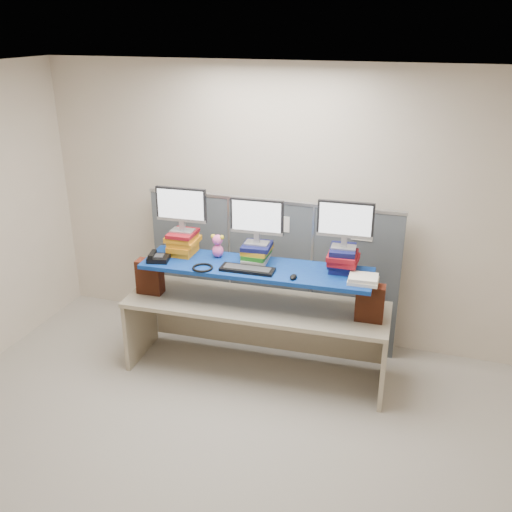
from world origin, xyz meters
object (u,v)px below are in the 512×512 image
(monitor_left, at_px, (181,207))
(keyboard, at_px, (247,269))
(desk, at_px, (256,317))
(monitor_center, at_px, (257,219))
(blue_board, at_px, (256,268))
(monitor_right, at_px, (345,222))
(desk_phone, at_px, (158,258))

(monitor_left, xyz_separation_m, keyboard, (0.70, -0.20, -0.44))
(desk, distance_m, monitor_center, 0.93)
(blue_board, bearing_deg, monitor_right, 8.92)
(monitor_left, bearing_deg, blue_board, -9.09)
(desk, xyz_separation_m, monitor_right, (0.75, 0.16, 0.96))
(monitor_left, height_order, monitor_center, monitor_left)
(desk_phone, bearing_deg, keyboard, -10.03)
(monitor_left, distance_m, monitor_center, 0.72)
(keyboard, height_order, desk_phone, desk_phone)
(monitor_left, xyz_separation_m, monitor_right, (1.49, 0.07, -0.01))
(monitor_left, bearing_deg, monitor_right, -0.00)
(monitor_right, height_order, keyboard, monitor_right)
(desk, relative_size, keyboard, 5.06)
(monitor_left, relative_size, desk_phone, 2.19)
(blue_board, distance_m, desk_phone, 0.91)
(keyboard, relative_size, desk_phone, 2.20)
(blue_board, relative_size, monitor_left, 4.30)
(monitor_right, xyz_separation_m, keyboard, (-0.79, -0.27, -0.43))
(blue_board, bearing_deg, monitor_center, 101.76)
(desk, height_order, monitor_center, monitor_center)
(desk, bearing_deg, blue_board, -2.85)
(monitor_center, relative_size, monitor_right, 1.00)
(desk_phone, bearing_deg, desk, -2.82)
(monitor_left, bearing_deg, desk, -9.09)
(monitor_left, distance_m, keyboard, 0.85)
(monitor_center, height_order, desk_phone, monitor_center)
(monitor_right, height_order, desk_phone, monitor_right)
(monitor_right, bearing_deg, desk_phone, -172.03)
(desk, height_order, monitor_left, monitor_left)
(desk, xyz_separation_m, monitor_center, (-0.03, 0.12, 0.92))
(monitor_left, distance_m, desk_phone, 0.51)
(monitor_right, xyz_separation_m, desk_phone, (-1.64, -0.31, -0.42))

